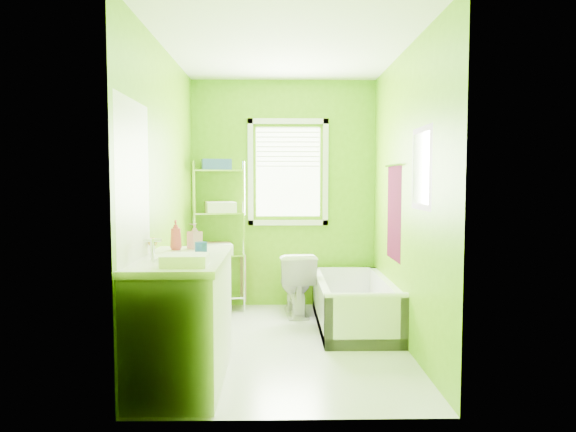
{
  "coord_description": "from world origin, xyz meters",
  "views": [
    {
      "loc": [
        -0.06,
        -4.48,
        1.46
      ],
      "look_at": [
        0.03,
        0.25,
        1.13
      ],
      "focal_mm": 32.0,
      "sensor_mm": 36.0,
      "label": 1
    }
  ],
  "objects_px": {
    "toilet": "(296,283)",
    "wire_shelf_unit": "(219,218)",
    "bathtub": "(354,311)",
    "vanity": "(183,315)"
  },
  "relations": [
    {
      "from": "bathtub",
      "to": "vanity",
      "type": "xyz_separation_m",
      "value": [
        -1.44,
        -1.36,
        0.32
      ]
    },
    {
      "from": "bathtub",
      "to": "wire_shelf_unit",
      "type": "relative_size",
      "value": 0.91
    },
    {
      "from": "vanity",
      "to": "toilet",
      "type": "bearing_deg",
      "value": 64.46
    },
    {
      "from": "vanity",
      "to": "wire_shelf_unit",
      "type": "distance_m",
      "value": 2.15
    },
    {
      "from": "bathtub",
      "to": "wire_shelf_unit",
      "type": "height_order",
      "value": "wire_shelf_unit"
    },
    {
      "from": "bathtub",
      "to": "toilet",
      "type": "distance_m",
      "value": 0.76
    },
    {
      "from": "bathtub",
      "to": "toilet",
      "type": "height_order",
      "value": "toilet"
    },
    {
      "from": "toilet",
      "to": "wire_shelf_unit",
      "type": "height_order",
      "value": "wire_shelf_unit"
    },
    {
      "from": "bathtub",
      "to": "vanity",
      "type": "bearing_deg",
      "value": -136.63
    },
    {
      "from": "toilet",
      "to": "wire_shelf_unit",
      "type": "xyz_separation_m",
      "value": [
        -0.85,
        0.24,
        0.69
      ]
    }
  ]
}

